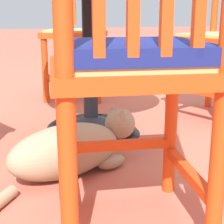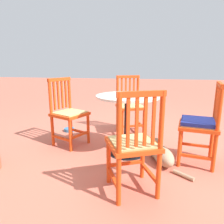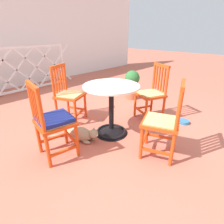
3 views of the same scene
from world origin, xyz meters
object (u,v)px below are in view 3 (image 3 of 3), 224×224
Objects in this scene: orange_chair_near_fence at (151,94)px; cafe_table at (111,116)px; tabby_cat at (80,134)px; terracotta_planter at (132,84)px; orange_chair_by_planter at (69,95)px; orange_chair_tucked_in at (53,122)px; orange_chair_facing_out at (163,122)px; pet_water_bowl at (184,122)px.

cafe_table is at bearing 169.84° from orange_chair_near_fence.
terracotta_planter is at bearing 15.41° from tabby_cat.
orange_chair_by_planter is 1.00× the size of orange_chair_tucked_in.
orange_chair_facing_out is 1.00× the size of orange_chair_near_fence.
orange_chair_tucked_in is at bearing -172.27° from tabby_cat.
cafe_table is 0.84m from orange_chair_by_planter.
orange_chair_near_fence is 1.39× the size of tabby_cat.
orange_chair_tucked_in is (-0.68, -0.68, 0.01)m from orange_chair_by_planter.
orange_chair_facing_out is 2.02m from terracotta_planter.
pet_water_bowl is (0.99, 0.10, -0.41)m from orange_chair_facing_out.
tabby_cat is at bearing 115.40° from orange_chair_facing_out.
terracotta_planter is at bearing -4.23° from orange_chair_by_planter.
pet_water_bowl is (-0.39, -1.37, -0.30)m from terracotta_planter.
cafe_table reaches higher than pet_water_bowl.
terracotta_planter is at bearing 26.18° from cafe_table.
tabby_cat is (-0.46, 0.96, -0.34)m from orange_chair_facing_out.
orange_chair_by_planter is 5.36× the size of pet_water_bowl.
cafe_table is 4.47× the size of pet_water_bowl.
terracotta_planter is (0.60, 0.85, -0.11)m from orange_chair_near_fence.
pet_water_bowl is (0.21, -0.52, -0.41)m from orange_chair_near_fence.
orange_chair_near_fence is at bearing 112.02° from pet_water_bowl.
tabby_cat is at bearing -114.42° from orange_chair_by_planter.
pet_water_bowl is at bearing -30.66° from tabby_cat.
tabby_cat is (-0.28, -0.62, -0.34)m from orange_chair_by_planter.
orange_chair_near_fence reaches higher than tabby_cat.
orange_chair_near_fence is 0.70m from pet_water_bowl.
tabby_cat is at bearing 164.77° from orange_chair_near_fence.
cafe_table is 0.84m from orange_chair_near_fence.
orange_chair_facing_out is (0.04, -0.77, 0.15)m from cafe_table.
orange_chair_by_planter is 1.39× the size of tabby_cat.
orange_chair_near_fence is 1.04m from terracotta_planter.
cafe_table is 1.25m from pet_water_bowl.
orange_chair_by_planter is 1.47× the size of terracotta_planter.
cafe_table reaches higher than tabby_cat.
orange_chair_by_planter is 0.76m from tabby_cat.
cafe_table is at bearing 92.66° from orange_chair_facing_out.
cafe_table is 1.23× the size of terracotta_planter.
orange_chair_facing_out reaches higher than terracotta_planter.
orange_chair_near_fence is (0.78, 0.63, 0.00)m from orange_chair_facing_out.
orange_chair_by_planter is at bearing 65.58° from tabby_cat.
tabby_cat reaches higher than pet_water_bowl.
orange_chair_by_planter is at bearing 134.85° from orange_chair_near_fence.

